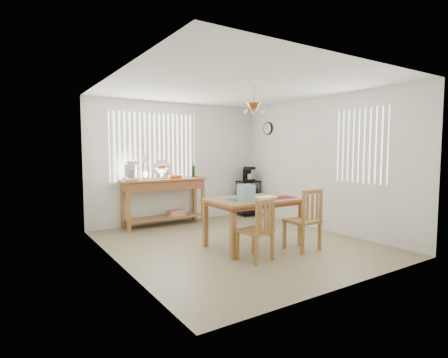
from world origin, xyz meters
TOP-DOWN VIEW (x-y plane):
  - ground at (0.00, 0.00)m, footprint 4.00×4.50m
  - room_shell at (0.00, 0.02)m, footprint 4.20×4.70m
  - sideboard at (-0.45, 1.98)m, footprint 1.75×0.49m
  - sideboard_items at (-0.73, 2.00)m, footprint 1.66×0.42m
  - wire_cart at (1.70, 1.93)m, footprint 0.49×0.39m
  - cart_items at (1.70, 1.94)m, footprint 0.20×0.24m
  - dining_table at (0.12, -0.29)m, footprint 1.48×0.97m
  - table_items at (-0.02, -0.42)m, footprint 1.12×0.54m
  - chair_left at (-0.30, -0.92)m, footprint 0.48×0.48m
  - chair_right at (0.64, -0.93)m, footprint 0.46×0.46m

SIDE VIEW (x-z plane):
  - ground at x=0.00m, z-range -0.01..0.00m
  - chair_left at x=-0.30m, z-range -0.01..0.88m
  - chair_right at x=0.64m, z-range -0.01..0.96m
  - wire_cart at x=1.70m, z-range 0.08..0.92m
  - dining_table at x=0.12m, z-range 0.30..1.09m
  - sideboard at x=-0.45m, z-range 0.25..1.23m
  - table_items at x=-0.02m, z-range 0.76..1.01m
  - cart_items at x=1.70m, z-range 0.82..1.17m
  - sideboard_items at x=-0.73m, z-range 0.77..1.52m
  - room_shell at x=0.00m, z-range 0.34..3.04m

